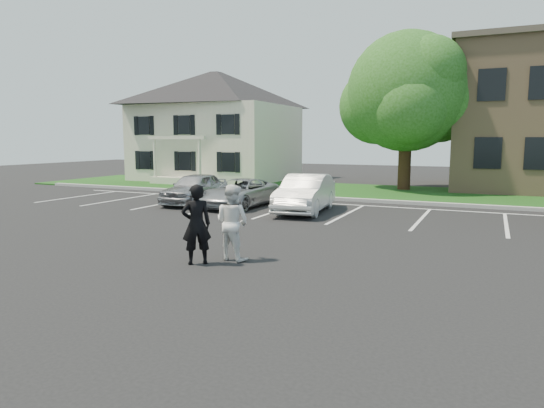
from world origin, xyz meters
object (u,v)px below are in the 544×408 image
(tree, at_px, (409,95))
(man_white_shirt, at_px, (232,222))
(man_black_suit, at_px, (196,224))
(car_silver_west, at_px, (195,188))
(house, at_px, (216,126))
(car_silver_minivan, at_px, (240,193))
(car_white_sedan, at_px, (305,193))

(tree, xyz_separation_m, man_white_shirt, (-1.16, -18.12, -4.43))
(man_black_suit, xyz_separation_m, man_white_shirt, (0.54, 0.72, -0.02))
(tree, height_order, car_silver_west, tree)
(house, relative_size, car_silver_minivan, 2.37)
(car_silver_west, bearing_deg, man_white_shirt, -55.16)
(man_white_shirt, xyz_separation_m, car_silver_west, (-6.55, 8.30, -0.22))
(tree, relative_size, man_black_suit, 4.70)
(tree, height_order, car_silver_minivan, tree)
(house, bearing_deg, tree, -8.25)
(man_black_suit, bearing_deg, tree, -136.93)
(house, distance_m, car_silver_minivan, 14.80)
(man_black_suit, bearing_deg, car_silver_west, -98.10)
(car_silver_minivan, bearing_deg, man_black_suit, -64.93)
(house, height_order, tree, tree)
(house, height_order, man_black_suit, house)
(car_silver_west, distance_m, car_white_sedan, 5.42)
(house, distance_m, man_white_shirt, 23.82)
(man_black_suit, distance_m, car_white_sedan, 8.74)
(car_silver_minivan, bearing_deg, car_white_sedan, -1.60)
(man_white_shirt, relative_size, car_silver_minivan, 0.42)
(house, bearing_deg, car_silver_west, -63.39)
(man_black_suit, height_order, car_silver_west, man_black_suit)
(house, xyz_separation_m, man_white_shirt, (12.46, -20.09, -2.91))
(car_silver_minivan, distance_m, car_white_sedan, 3.08)
(man_black_suit, height_order, car_silver_minivan, man_black_suit)
(car_silver_minivan, height_order, car_white_sedan, car_white_sedan)
(car_silver_west, relative_size, car_silver_minivan, 0.94)
(man_black_suit, relative_size, car_silver_west, 0.46)
(car_silver_west, bearing_deg, man_black_suit, -59.77)
(house, relative_size, tree, 1.17)
(tree, bearing_deg, car_silver_minivan, -118.49)
(man_black_suit, distance_m, car_silver_west, 10.84)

